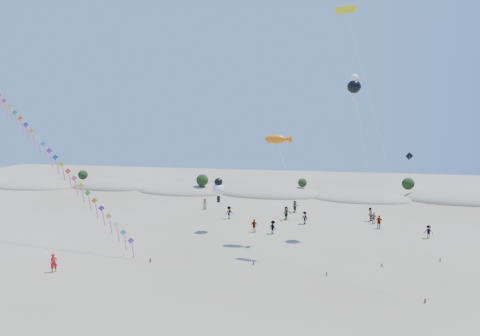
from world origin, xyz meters
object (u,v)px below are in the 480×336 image
Objects in this scene: parafoil_kite at (348,17)px; kite_train at (47,149)px; fish_kite at (278,139)px; flyer_foreground at (54,263)px.

kite_train is at bearing -174.97° from parafoil_kite.
kite_train is 2.21× the size of fish_kite.
fish_kite is at bearing 9.77° from kite_train.
kite_train is 1.07× the size of parafoil_kite.
parafoil_kite reaches higher than flyer_foreground.
flyer_foreground is (6.51, -8.50, -9.42)m from kite_train.
kite_train is at bearing -170.23° from fish_kite.
fish_kite is 7.14× the size of flyer_foreground.
fish_kite is (24.92, 4.29, 1.08)m from kite_train.
fish_kite reaches higher than flyer_foreground.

